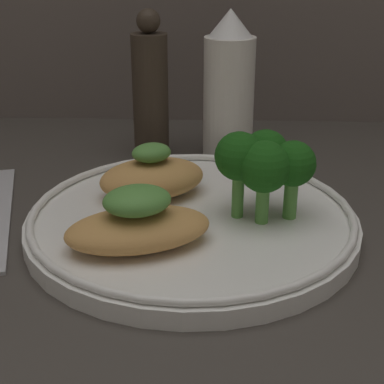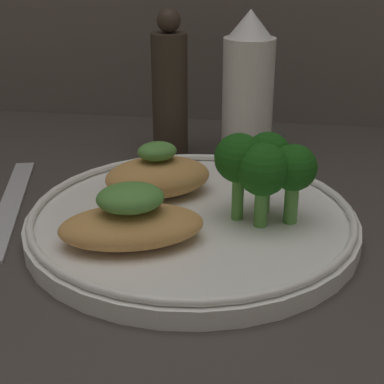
# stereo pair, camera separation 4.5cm
# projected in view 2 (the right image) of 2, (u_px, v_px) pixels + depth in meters

# --- Properties ---
(ground_plane) EXTENTS (1.80, 1.80, 0.01)m
(ground_plane) POSITION_uv_depth(u_px,v_px,m) (192.00, 237.00, 0.47)
(ground_plane) COLOR #3D3833
(plate) EXTENTS (0.26, 0.26, 0.02)m
(plate) POSITION_uv_depth(u_px,v_px,m) (192.00, 220.00, 0.46)
(plate) COLOR white
(plate) RESTS_ON ground_plane
(grilled_meat_front) EXTENTS (0.12, 0.09, 0.04)m
(grilled_meat_front) POSITION_uv_depth(u_px,v_px,m) (131.00, 221.00, 0.41)
(grilled_meat_front) COLOR tan
(grilled_meat_front) RESTS_ON plate
(grilled_meat_middle) EXTENTS (0.11, 0.09, 0.05)m
(grilled_meat_middle) POSITION_uv_depth(u_px,v_px,m) (158.00, 175.00, 0.49)
(grilled_meat_middle) COLOR tan
(grilled_meat_middle) RESTS_ON plate
(broccoli_bunch) EXTENTS (0.08, 0.06, 0.07)m
(broccoli_bunch) POSITION_uv_depth(u_px,v_px,m) (265.00, 164.00, 0.44)
(broccoli_bunch) COLOR #569942
(broccoli_bunch) RESTS_ON plate
(sauce_bottle) EXTENTS (0.05, 0.05, 0.15)m
(sauce_bottle) POSITION_uv_depth(u_px,v_px,m) (248.00, 90.00, 0.60)
(sauce_bottle) COLOR white
(sauce_bottle) RESTS_ON ground_plane
(pepper_grinder) EXTENTS (0.04, 0.04, 0.15)m
(pepper_grinder) POSITION_uv_depth(u_px,v_px,m) (170.00, 90.00, 0.61)
(pepper_grinder) COLOR #382D23
(pepper_grinder) RESTS_ON ground_plane
(fork) EXTENTS (0.07, 0.20, 0.01)m
(fork) POSITION_uv_depth(u_px,v_px,m) (10.00, 204.00, 0.51)
(fork) COLOR #B2B2B7
(fork) RESTS_ON ground_plane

